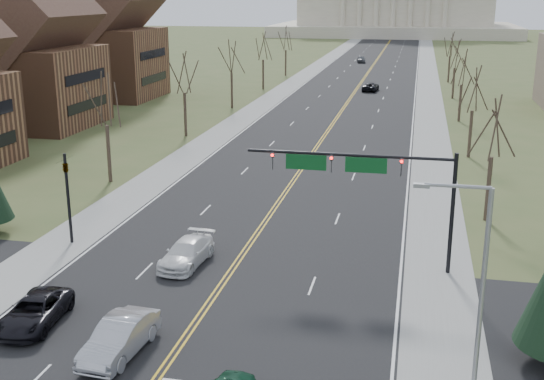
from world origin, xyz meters
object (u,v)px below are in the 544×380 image
at_px(signal_mast, 365,173).
at_px(car_sb_inner_second, 187,253).
at_px(signal_left, 67,188).
at_px(car_far_nb, 371,87).
at_px(car_sb_inner_lead, 120,338).
at_px(car_far_sb, 361,59).
at_px(street_light, 476,283).
at_px(car_sb_outer_lead, 35,312).

relative_size(signal_mast, car_sb_inner_second, 2.35).
height_order(signal_left, car_far_nb, signal_left).
bearing_deg(car_far_nb, car_sb_inner_lead, 91.24).
relative_size(car_sb_inner_lead, car_far_sb, 1.10).
relative_size(car_sb_inner_lead, car_sb_inner_second, 0.98).
bearing_deg(street_light, signal_mast, 111.41).
distance_m(car_sb_outer_lead, car_sb_inner_second, 10.16).
xyz_separation_m(signal_left, car_sb_outer_lead, (3.85, -10.96, -3.00)).
height_order(car_sb_outer_lead, car_far_sb, car_far_sb).
height_order(car_sb_outer_lead, car_sb_inner_second, car_sb_inner_second).
bearing_deg(car_far_sb, car_far_nb, -89.97).
bearing_deg(car_sb_outer_lead, car_sb_inner_second, 56.78).
xyz_separation_m(car_sb_inner_lead, car_sb_outer_lead, (-5.30, 1.79, -0.13)).
xyz_separation_m(car_sb_inner_lead, car_far_nb, (4.82, 88.87, -0.13)).
bearing_deg(car_sb_outer_lead, car_far_sb, 82.94).
height_order(signal_left, street_light, street_light).
bearing_deg(car_sb_inner_lead, car_sb_inner_second, 97.21).
distance_m(street_light, car_sb_inner_second, 19.90).
bearing_deg(street_light, signal_left, 150.88).
distance_m(signal_mast, car_sb_outer_lead, 19.33).
xyz_separation_m(car_sb_inner_second, car_far_nb, (5.34, 78.12, -0.05)).
xyz_separation_m(signal_mast, car_far_nb, (-4.98, 76.12, -5.05)).
distance_m(signal_mast, car_sb_inner_second, 11.64).
xyz_separation_m(street_light, car_sb_inner_lead, (-15.09, 0.75, -4.38)).
bearing_deg(car_far_sb, street_light, -90.11).
relative_size(signal_mast, signal_left, 2.02).
bearing_deg(car_sb_inner_second, signal_left, 171.48).
height_order(street_light, car_far_nb, street_light).
relative_size(car_sb_inner_second, car_far_nb, 1.02).
bearing_deg(signal_mast, street_light, -68.59).
bearing_deg(car_sb_inner_lead, car_far_sb, 94.75).
xyz_separation_m(car_sb_outer_lead, car_sb_inner_second, (4.78, 8.96, 0.04)).
distance_m(signal_mast, street_light, 14.51).
height_order(signal_left, car_sb_inner_lead, signal_left).
xyz_separation_m(signal_left, car_far_sb, (8.33, 123.69, -2.92)).
bearing_deg(street_light, car_far_nb, 96.54).
relative_size(street_light, car_far_sb, 1.98).
bearing_deg(car_far_nb, signal_mast, 98.08).
xyz_separation_m(car_sb_outer_lead, car_far_sb, (4.49, 134.65, 0.08)).
bearing_deg(car_far_nb, street_light, 100.88).
height_order(car_sb_outer_lead, car_far_nb, car_sb_outer_lead).
relative_size(car_sb_inner_lead, car_sb_outer_lead, 1.00).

